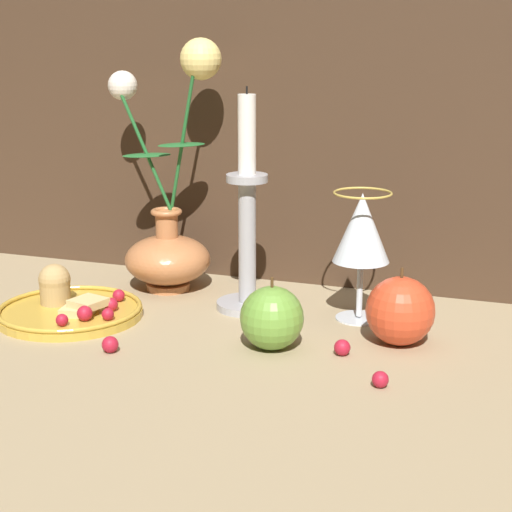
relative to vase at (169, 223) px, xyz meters
The scene contains 10 objects.
ground_plane 0.22m from the vase, 44.66° to the right, with size 2.40×2.40×0.00m, color #9E8966.
vase is the anchor object (origin of this frame).
plate_with_pastries 0.19m from the vase, 115.33° to the right, with size 0.19×0.19×0.06m.
wine_glass 0.29m from the vase, ahead, with size 0.08×0.08×0.17m.
candlestick 0.14m from the vase, 19.52° to the right, with size 0.08×0.08×0.30m.
apple_beside_vase 0.29m from the vase, 39.86° to the right, with size 0.08×0.08×0.09m.
apple_near_glass 0.38m from the vase, 17.75° to the right, with size 0.08×0.08×0.10m.
berry_near_plate 0.36m from the vase, 30.11° to the right, with size 0.02×0.02×0.02m, color #AD192D.
berry_front_center 0.45m from the vase, 34.80° to the right, with size 0.02×0.02×0.02m, color #AD192D.
berry_by_glass_stem 0.27m from the vase, 80.99° to the right, with size 0.02×0.02×0.02m, color #AD192D.
Camera 1 is at (0.38, -0.95, 0.37)m, focal length 60.00 mm.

